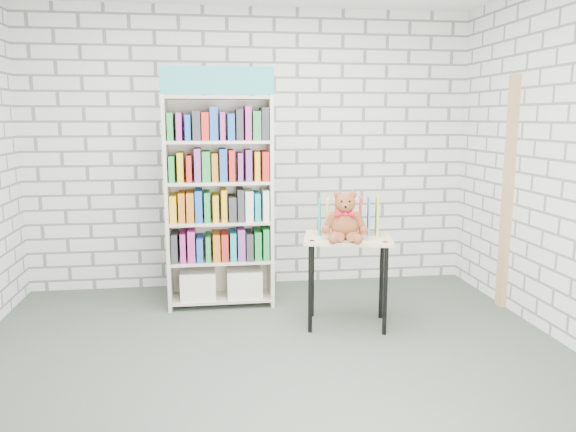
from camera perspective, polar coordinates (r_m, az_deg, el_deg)
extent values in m
plane|color=#404B40|center=(4.14, -1.33, -14.69)|extent=(4.50, 4.50, 0.00)
cube|color=silver|center=(5.76, -3.69, 6.70)|extent=(4.50, 0.02, 2.80)
cube|color=silver|center=(1.82, 5.75, -0.46)|extent=(4.50, 0.02, 2.80)
cube|color=beige|center=(5.16, -12.12, 1.20)|extent=(0.03, 0.37, 1.92)
cube|color=beige|center=(5.17, -1.81, 1.44)|extent=(0.03, 0.37, 1.92)
cube|color=beige|center=(5.32, -6.99, 1.61)|extent=(0.96, 0.02, 1.92)
cube|color=teal|center=(4.92, -7.19, 13.51)|extent=(0.96, 0.02, 0.23)
cube|color=beige|center=(5.35, -6.76, -8.20)|extent=(0.90, 0.35, 0.03)
cube|color=beige|center=(5.25, -6.84, -4.44)|extent=(0.90, 0.35, 0.03)
cube|color=beige|center=(5.17, -6.92, -0.54)|extent=(0.90, 0.35, 0.03)
cube|color=beige|center=(5.12, -7.00, 3.45)|extent=(0.90, 0.35, 0.03)
cube|color=beige|center=(5.09, -7.09, 7.51)|extent=(0.90, 0.35, 0.03)
cube|color=beige|center=(5.09, -7.19, 11.83)|extent=(0.90, 0.35, 0.03)
cube|color=silver|center=(5.31, -9.10, -6.80)|extent=(0.32, 0.31, 0.26)
cube|color=silver|center=(5.32, -4.47, -6.69)|extent=(0.32, 0.31, 0.26)
cube|color=purple|center=(5.21, -6.87, -2.96)|extent=(0.90, 0.31, 0.26)
cube|color=#333338|center=(5.14, -6.95, 0.99)|extent=(0.90, 0.31, 0.26)
cube|color=red|center=(5.10, -7.04, 5.02)|extent=(0.90, 0.31, 0.26)
cube|color=yellow|center=(5.08, -7.12, 9.10)|extent=(0.90, 0.31, 0.26)
cube|color=#DFB986|center=(4.65, 6.11, -2.28)|extent=(0.80, 0.63, 0.03)
cylinder|color=black|center=(4.56, 2.28, -7.42)|extent=(0.03, 0.03, 0.73)
cylinder|color=black|center=(4.93, 2.47, -6.10)|extent=(0.03, 0.03, 0.73)
cylinder|color=black|center=(4.58, 9.86, -7.50)|extent=(0.03, 0.03, 0.73)
cylinder|color=black|center=(4.94, 9.47, -6.18)|extent=(0.03, 0.03, 0.73)
cylinder|color=black|center=(4.47, 2.46, -2.55)|extent=(0.05, 0.05, 0.01)
cylinder|color=black|center=(4.48, 9.86, -2.65)|extent=(0.05, 0.05, 0.01)
cube|color=teal|center=(4.73, 3.21, -0.01)|extent=(0.06, 0.22, 0.29)
cube|color=yellow|center=(4.72, 4.04, -0.02)|extent=(0.06, 0.22, 0.29)
cube|color=#DF5B18|center=(4.72, 4.87, -0.04)|extent=(0.06, 0.22, 0.29)
cube|color=black|center=(4.73, 5.70, -0.05)|extent=(0.06, 0.22, 0.29)
cube|color=white|center=(4.73, 6.53, -0.06)|extent=(0.06, 0.22, 0.29)
cube|color=red|center=(4.73, 7.36, -0.07)|extent=(0.06, 0.22, 0.29)
cube|color=#3697CC|center=(4.73, 8.19, -0.08)|extent=(0.06, 0.22, 0.29)
cube|color=#C0CD44|center=(4.74, 9.01, -0.09)|extent=(0.06, 0.22, 0.29)
ellipsoid|color=brown|center=(4.53, 5.79, -0.87)|extent=(0.23, 0.20, 0.23)
sphere|color=brown|center=(4.50, 5.83, 1.33)|extent=(0.17, 0.17, 0.17)
sphere|color=brown|center=(4.50, 5.06, 2.20)|extent=(0.06, 0.06, 0.06)
sphere|color=brown|center=(4.51, 6.61, 2.18)|extent=(0.06, 0.06, 0.06)
sphere|color=brown|center=(4.44, 5.86, 0.92)|extent=(0.07, 0.07, 0.07)
sphere|color=black|center=(4.43, 5.50, 1.48)|extent=(0.02, 0.02, 0.02)
sphere|color=black|center=(4.43, 6.24, 1.47)|extent=(0.02, 0.02, 0.02)
sphere|color=black|center=(4.41, 5.87, 0.93)|extent=(0.02, 0.02, 0.02)
cylinder|color=brown|center=(4.50, 4.33, -0.50)|extent=(0.12, 0.11, 0.16)
cylinder|color=brown|center=(4.51, 7.28, -0.53)|extent=(0.12, 0.09, 0.16)
sphere|color=brown|center=(4.50, 3.90, -1.36)|extent=(0.07, 0.07, 0.07)
sphere|color=brown|center=(4.51, 7.69, -1.40)|extent=(0.07, 0.07, 0.07)
cylinder|color=brown|center=(4.43, 4.97, -2.06)|extent=(0.09, 0.18, 0.09)
cylinder|color=brown|center=(4.44, 6.68, -2.08)|extent=(0.15, 0.19, 0.09)
sphere|color=brown|center=(4.36, 4.63, -2.34)|extent=(0.08, 0.08, 0.08)
sphere|color=brown|center=(4.36, 7.10, -2.36)|extent=(0.08, 0.08, 0.08)
cone|color=red|center=(4.45, 5.34, 0.22)|extent=(0.08, 0.07, 0.06)
cone|color=red|center=(4.45, 6.34, 0.21)|extent=(0.08, 0.07, 0.06)
sphere|color=red|center=(4.44, 5.84, 0.21)|extent=(0.04, 0.04, 0.04)
cube|color=tan|center=(5.43, 21.41, 2.11)|extent=(0.05, 0.12, 2.10)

